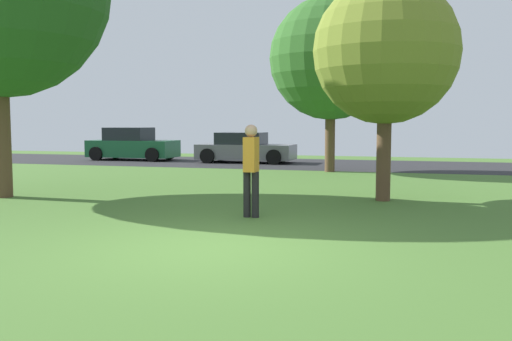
% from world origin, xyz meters
% --- Properties ---
extents(ground_plane, '(44.00, 44.00, 0.00)m').
position_xyz_m(ground_plane, '(0.00, 0.00, 0.00)').
color(ground_plane, '#47702D').
extents(road_strip, '(44.00, 6.40, 0.01)m').
position_xyz_m(road_strip, '(0.00, 16.00, 0.00)').
color(road_strip, '#28282B').
rests_on(road_strip, ground_plane).
extents(maple_tree_far, '(4.32, 4.32, 6.17)m').
position_xyz_m(maple_tree_far, '(-0.19, 12.60, 3.99)').
color(maple_tree_far, brown).
rests_on(maple_tree_far, ground_plane).
extents(oak_tree_center, '(3.22, 3.22, 4.93)m').
position_xyz_m(oak_tree_center, '(2.06, 5.57, 3.31)').
color(oak_tree_center, brown).
rests_on(oak_tree_center, ground_plane).
extents(person_bystander, '(0.30, 0.32, 1.72)m').
position_xyz_m(person_bystander, '(-0.18, 2.62, 0.96)').
color(person_bystander, black).
rests_on(person_bystander, ground_plane).
extents(parked_car_green, '(4.05, 1.97, 1.52)m').
position_xyz_m(parked_car_green, '(-10.00, 16.24, 0.69)').
color(parked_car_green, '#195633').
rests_on(parked_car_green, ground_plane).
extents(parked_car_grey, '(4.20, 1.96, 1.32)m').
position_xyz_m(parked_car_grey, '(-4.43, 16.06, 0.61)').
color(parked_car_grey, slate).
rests_on(parked_car_grey, ground_plane).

